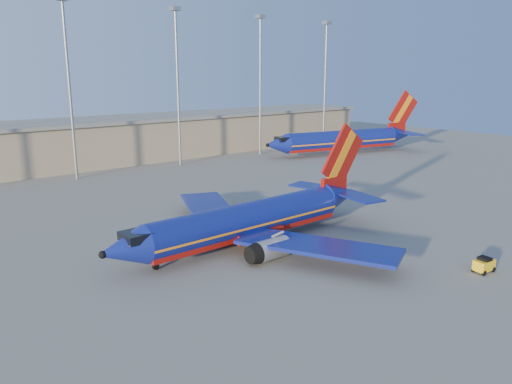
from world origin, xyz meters
TOP-DOWN VIEW (x-y plane):
  - ground at (0.00, 0.00)m, footprint 220.00×220.00m
  - terminal_building at (10.00, 58.00)m, footprint 122.00×16.00m
  - light_mast_row at (5.00, 46.00)m, footprint 101.60×1.60m
  - aircraft_main at (-2.92, 2.52)m, footprint 33.78×32.53m
  - aircraft_second at (49.73, 34.95)m, footprint 38.64×17.64m
  - baggage_tug at (7.65, -16.69)m, footprint 2.03×1.33m

SIDE VIEW (x-z plane):
  - ground at x=0.00m, z-range 0.00..0.00m
  - baggage_tug at x=7.65m, z-range 0.03..1.42m
  - aircraft_main at x=-2.92m, z-range -3.28..8.17m
  - aircraft_second at x=49.73m, z-range -3.60..9.69m
  - terminal_building at x=10.00m, z-range 0.07..8.57m
  - light_mast_row at x=5.00m, z-range 3.23..31.88m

